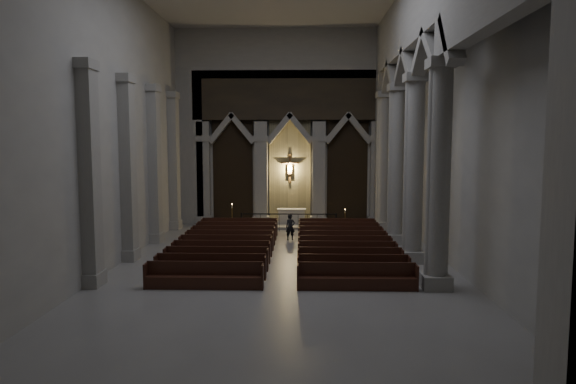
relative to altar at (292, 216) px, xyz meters
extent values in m
plane|color=gray|center=(-0.13, -10.90, -0.60)|extent=(24.00, 24.00, 0.00)
cube|color=#A6A49C|center=(-0.13, 1.10, 5.40)|extent=(14.00, 0.10, 12.00)
cube|color=#A6A49C|center=(-0.13, -22.90, 5.40)|extent=(14.00, 0.10, 12.00)
cube|color=#A6A49C|center=(-7.13, -10.90, 5.40)|extent=(0.10, 24.00, 12.00)
cube|color=#A6A49C|center=(6.87, -10.90, 5.40)|extent=(0.10, 24.00, 12.00)
cube|color=#9A9890|center=(-5.53, 0.60, 2.60)|extent=(0.80, 0.50, 6.40)
cube|color=#9A9890|center=(-5.53, 0.60, -0.35)|extent=(1.05, 0.70, 0.50)
cube|color=#9A9890|center=(-5.53, 0.60, 4.75)|extent=(1.00, 0.65, 0.35)
cube|color=#9A9890|center=(-1.93, 0.60, 2.60)|extent=(0.80, 0.50, 6.40)
cube|color=#9A9890|center=(-1.93, 0.60, -0.35)|extent=(1.05, 0.70, 0.50)
cube|color=#9A9890|center=(-1.93, 0.60, 4.75)|extent=(1.00, 0.65, 0.35)
cube|color=#9A9890|center=(1.67, 0.60, 2.60)|extent=(0.80, 0.50, 6.40)
cube|color=#9A9890|center=(1.67, 0.60, -0.35)|extent=(1.05, 0.70, 0.50)
cube|color=#9A9890|center=(1.67, 0.60, 4.75)|extent=(1.00, 0.65, 0.35)
cube|color=#9A9890|center=(5.27, 0.60, 2.60)|extent=(0.80, 0.50, 6.40)
cube|color=#9A9890|center=(5.27, 0.60, -0.35)|extent=(1.05, 0.70, 0.50)
cube|color=#9A9890|center=(5.27, 0.60, 4.75)|extent=(1.00, 0.65, 0.35)
cube|color=black|center=(-3.73, 0.95, 2.90)|extent=(2.60, 0.15, 7.00)
cube|color=#998E63|center=(-0.13, 0.95, 2.90)|extent=(2.60, 0.15, 7.00)
cube|color=black|center=(3.47, 0.95, 2.90)|extent=(2.60, 0.15, 7.00)
cube|color=black|center=(-0.13, 0.60, 7.40)|extent=(12.00, 0.50, 3.00)
cube|color=#9A9890|center=(-6.33, 0.60, 3.90)|extent=(1.60, 0.50, 9.00)
cube|color=#9A9890|center=(6.07, 0.60, 3.90)|extent=(1.60, 0.50, 9.00)
cube|color=#9A9890|center=(-0.13, 0.60, 9.90)|extent=(14.00, 0.50, 3.00)
plane|color=#F1DE6C|center=(-0.13, 0.92, 2.90)|extent=(1.50, 0.00, 1.50)
cube|color=brown|center=(-0.13, 0.83, 2.90)|extent=(0.13, 0.08, 1.80)
cube|color=brown|center=(-0.13, 0.83, 3.25)|extent=(1.10, 0.08, 0.13)
cube|color=tan|center=(-0.13, 0.77, 2.85)|extent=(0.26, 0.10, 0.60)
sphere|color=tan|center=(-0.13, 0.77, 3.25)|extent=(0.17, 0.17, 0.17)
cylinder|color=tan|center=(-0.39, 0.77, 3.22)|extent=(0.45, 0.08, 0.08)
cylinder|color=tan|center=(0.13, 0.77, 3.22)|extent=(0.45, 0.08, 0.08)
cube|color=#9A9890|center=(5.37, -1.40, -0.35)|extent=(1.00, 1.00, 0.50)
cylinder|color=#9A9890|center=(5.37, -1.40, 3.40)|extent=(0.70, 0.70, 7.50)
cube|color=#9A9890|center=(5.37, -1.40, 7.25)|extent=(0.95, 0.95, 0.35)
cube|color=#9A9890|center=(5.37, -5.40, -0.35)|extent=(1.00, 1.00, 0.50)
cylinder|color=#9A9890|center=(5.37, -5.40, 3.40)|extent=(0.70, 0.70, 7.50)
cube|color=#9A9890|center=(5.37, -5.40, 7.25)|extent=(0.95, 0.95, 0.35)
cube|color=#9A9890|center=(5.37, -9.40, -0.35)|extent=(1.00, 1.00, 0.50)
cylinder|color=#9A9890|center=(5.37, -9.40, 3.40)|extent=(0.70, 0.70, 7.50)
cube|color=#9A9890|center=(5.37, -9.40, 7.25)|extent=(0.95, 0.95, 0.35)
cube|color=#9A9890|center=(5.37, -13.40, -0.35)|extent=(1.00, 1.00, 0.50)
cylinder|color=#9A9890|center=(5.37, -13.40, 3.40)|extent=(0.70, 0.70, 7.50)
cube|color=#9A9890|center=(5.37, -13.40, 7.25)|extent=(0.95, 0.95, 0.35)
cube|color=#9A9890|center=(5.37, -10.90, 10.00)|extent=(0.55, 24.00, 2.80)
cube|color=#9A9890|center=(5.37, 0.50, 4.00)|extent=(0.55, 1.20, 9.20)
cube|color=#9A9890|center=(5.37, -22.30, 4.00)|extent=(0.55, 1.20, 9.20)
cube|color=#9A9890|center=(-6.88, -1.40, -0.35)|extent=(0.60, 1.00, 0.50)
cube|color=#9A9890|center=(-6.88, -1.40, 3.40)|extent=(0.50, 0.80, 7.50)
cube|color=#9A9890|center=(-6.88, -1.40, 7.25)|extent=(0.60, 1.00, 0.35)
cube|color=#9A9890|center=(-6.88, -5.40, -0.35)|extent=(0.60, 1.00, 0.50)
cube|color=#9A9890|center=(-6.88, -5.40, 3.40)|extent=(0.50, 0.80, 7.50)
cube|color=#9A9890|center=(-6.88, -5.40, 7.25)|extent=(0.60, 1.00, 0.35)
cube|color=#9A9890|center=(-6.88, -9.40, -0.35)|extent=(0.60, 1.00, 0.50)
cube|color=#9A9890|center=(-6.88, -9.40, 3.40)|extent=(0.50, 0.80, 7.50)
cube|color=#9A9890|center=(-6.88, -9.40, 7.25)|extent=(0.60, 1.00, 0.35)
cube|color=#9A9890|center=(-6.88, -13.40, -0.35)|extent=(0.60, 1.00, 0.50)
cube|color=#9A9890|center=(-6.88, -13.40, 3.40)|extent=(0.50, 0.80, 7.50)
cube|color=#9A9890|center=(-6.88, -13.40, 7.25)|extent=(0.60, 1.00, 0.35)
cube|color=#9A9890|center=(-0.13, -0.30, -0.53)|extent=(8.50, 2.60, 0.15)
cube|color=#BBB4A4|center=(0.00, 0.00, -0.02)|extent=(1.62, 0.63, 0.86)
cube|color=silver|center=(0.00, 0.00, 0.42)|extent=(1.76, 0.70, 0.04)
cube|color=black|center=(-0.13, -2.18, 0.43)|extent=(5.44, 0.05, 0.05)
cube|color=black|center=(-2.85, -2.18, -0.06)|extent=(0.09, 0.09, 1.09)
cube|color=black|center=(2.59, -2.18, -0.06)|extent=(0.09, 0.09, 1.09)
cylinder|color=black|center=(-2.30, -2.18, -0.09)|extent=(0.02, 0.02, 1.00)
cylinder|color=black|center=(-1.76, -2.18, -0.09)|extent=(0.02, 0.02, 1.00)
cylinder|color=black|center=(-1.21, -2.18, -0.09)|extent=(0.02, 0.02, 1.00)
cylinder|color=black|center=(-0.67, -2.18, -0.09)|extent=(0.02, 0.02, 1.00)
cylinder|color=black|center=(-0.13, -2.18, -0.09)|extent=(0.02, 0.02, 1.00)
cylinder|color=black|center=(0.42, -2.18, -0.09)|extent=(0.02, 0.02, 1.00)
cylinder|color=black|center=(0.96, -2.18, -0.09)|extent=(0.02, 0.02, 1.00)
cylinder|color=black|center=(1.51, -2.18, -0.09)|extent=(0.02, 0.02, 1.00)
cylinder|color=black|center=(2.05, -2.18, -0.09)|extent=(0.02, 0.02, 1.00)
cylinder|color=#A98334|center=(-3.48, -1.52, -0.58)|extent=(0.26, 0.26, 0.05)
cylinder|color=#A98334|center=(-3.48, -1.52, 0.05)|extent=(0.04, 0.04, 1.25)
cylinder|color=#A98334|center=(-3.48, -1.52, 0.68)|extent=(0.13, 0.13, 0.02)
cylinder|color=#F1E6CB|center=(-3.48, -1.52, 0.79)|extent=(0.05, 0.05, 0.22)
sphere|color=#E49E4F|center=(-3.48, -1.52, 0.92)|extent=(0.05, 0.05, 0.05)
cylinder|color=#A98334|center=(3.17, -1.51, -0.58)|extent=(0.21, 0.21, 0.04)
cylinder|color=#A98334|center=(3.17, -1.51, -0.08)|extent=(0.03, 0.03, 1.00)
cylinder|color=#A98334|center=(3.17, -1.51, 0.42)|extent=(0.10, 0.10, 0.02)
cylinder|color=#F1E6CB|center=(3.17, -1.51, 0.51)|extent=(0.04, 0.04, 0.17)
sphere|color=#E49E4F|center=(3.17, -1.51, 0.62)|extent=(0.04, 0.04, 0.04)
cube|color=black|center=(-2.83, -3.32, -0.38)|extent=(4.16, 0.40, 0.45)
cube|color=black|center=(-2.83, -3.13, 0.09)|extent=(4.16, 0.07, 0.50)
cube|color=black|center=(-4.91, -3.32, -0.16)|extent=(0.06, 0.45, 0.89)
cube|color=black|center=(-0.75, -3.32, -0.16)|extent=(0.06, 0.45, 0.89)
cube|color=black|center=(2.57, -3.32, -0.38)|extent=(4.16, 0.40, 0.45)
cube|color=black|center=(2.57, -3.13, 0.09)|extent=(4.16, 0.07, 0.50)
cube|color=black|center=(0.49, -3.32, -0.16)|extent=(0.06, 0.45, 0.89)
cube|color=black|center=(4.65, -3.32, -0.16)|extent=(0.06, 0.45, 0.89)
cube|color=black|center=(-2.83, -4.61, -0.38)|extent=(4.16, 0.40, 0.45)
cube|color=black|center=(-2.83, -4.42, 0.09)|extent=(4.16, 0.07, 0.50)
cube|color=black|center=(-4.91, -4.61, -0.16)|extent=(0.06, 0.45, 0.89)
cube|color=black|center=(-0.75, -4.61, -0.16)|extent=(0.06, 0.45, 0.89)
cube|color=black|center=(2.57, -4.61, -0.38)|extent=(4.16, 0.40, 0.45)
cube|color=black|center=(2.57, -4.42, 0.09)|extent=(4.16, 0.07, 0.50)
cube|color=black|center=(0.49, -4.61, -0.16)|extent=(0.06, 0.45, 0.89)
cube|color=black|center=(4.65, -4.61, -0.16)|extent=(0.06, 0.45, 0.89)
cube|color=black|center=(-2.83, -5.90, -0.38)|extent=(4.16, 0.40, 0.45)
cube|color=black|center=(-2.83, -5.71, 0.09)|extent=(4.16, 0.07, 0.50)
cube|color=black|center=(-4.91, -5.90, -0.16)|extent=(0.06, 0.45, 0.89)
cube|color=black|center=(-0.75, -5.90, -0.16)|extent=(0.06, 0.45, 0.89)
cube|color=black|center=(2.57, -5.90, -0.38)|extent=(4.16, 0.40, 0.45)
cube|color=black|center=(2.57, -5.71, 0.09)|extent=(4.16, 0.07, 0.50)
cube|color=black|center=(0.49, -5.90, -0.16)|extent=(0.06, 0.45, 0.89)
cube|color=black|center=(4.65, -5.90, -0.16)|extent=(0.06, 0.45, 0.89)
cube|color=black|center=(-2.83, -7.20, -0.38)|extent=(4.16, 0.40, 0.45)
cube|color=black|center=(-2.83, -7.01, 0.09)|extent=(4.16, 0.07, 0.50)
cube|color=black|center=(-4.91, -7.20, -0.16)|extent=(0.06, 0.45, 0.89)
cube|color=black|center=(-0.75, -7.20, -0.16)|extent=(0.06, 0.45, 0.89)
cube|color=black|center=(2.57, -7.20, -0.38)|extent=(4.16, 0.40, 0.45)
cube|color=black|center=(2.57, -7.01, 0.09)|extent=(4.16, 0.07, 0.50)
cube|color=black|center=(0.49, -7.20, -0.16)|extent=(0.06, 0.45, 0.89)
cube|color=black|center=(4.65, -7.20, -0.16)|extent=(0.06, 0.45, 0.89)
cube|color=black|center=(-2.83, -8.49, -0.38)|extent=(4.16, 0.40, 0.45)
cube|color=black|center=(-2.83, -8.30, 0.09)|extent=(4.16, 0.07, 0.50)
cube|color=black|center=(-4.91, -8.49, -0.16)|extent=(0.06, 0.45, 0.89)
cube|color=black|center=(-0.75, -8.49, -0.16)|extent=(0.06, 0.45, 0.89)
cube|color=black|center=(2.57, -8.49, -0.38)|extent=(4.16, 0.40, 0.45)
cube|color=black|center=(2.57, -8.30, 0.09)|extent=(4.16, 0.07, 0.50)
cube|color=black|center=(0.49, -8.49, -0.16)|extent=(0.06, 0.45, 0.89)
cube|color=black|center=(4.65, -8.49, -0.16)|extent=(0.06, 0.45, 0.89)
cube|color=black|center=(-2.83, -9.78, -0.38)|extent=(4.16, 0.40, 0.45)
cube|color=black|center=(-2.83, -9.59, 0.09)|extent=(4.16, 0.07, 0.50)
cube|color=black|center=(-4.91, -9.78, -0.16)|extent=(0.06, 0.45, 0.89)
cube|color=black|center=(-0.75, -9.78, -0.16)|extent=(0.06, 0.45, 0.89)
cube|color=black|center=(2.57, -9.78, -0.38)|extent=(4.16, 0.40, 0.45)
cube|color=black|center=(2.57, -9.59, 0.09)|extent=(4.16, 0.07, 0.50)
cube|color=black|center=(0.49, -9.78, -0.16)|extent=(0.06, 0.45, 0.89)
cube|color=black|center=(4.65, -9.78, -0.16)|extent=(0.06, 0.45, 0.89)
cube|color=black|center=(-2.83, -11.07, -0.38)|extent=(4.16, 0.40, 0.45)
cube|color=black|center=(-2.83, -10.88, 0.09)|extent=(4.16, 0.07, 0.50)
cube|color=black|center=(-4.91, -11.07, -0.16)|extent=(0.06, 0.45, 0.89)
cube|color=black|center=(-0.75, -11.07, -0.16)|extent=(0.06, 0.45, 0.89)
cube|color=black|center=(2.57, -11.07, -0.38)|extent=(4.16, 0.40, 0.45)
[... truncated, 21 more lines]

